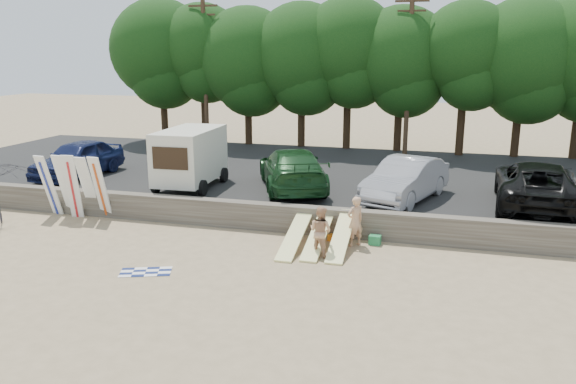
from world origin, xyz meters
name	(u,v)px	position (x,y,z in m)	size (l,w,h in m)	color
ground	(300,264)	(0.00, 0.00, 0.00)	(120.00, 120.00, 0.00)	tan
seawall	(321,221)	(0.00, 3.00, 0.50)	(44.00, 0.50, 1.00)	#6B6356
parking_lot	(354,180)	(0.00, 10.50, 0.35)	(44.00, 14.50, 0.70)	#282828
treeline	(370,54)	(-0.34, 17.51, 6.27)	(33.45, 6.54, 9.02)	#382616
utility_poles	(409,70)	(2.00, 16.00, 5.43)	(25.80, 0.26, 9.00)	#473321
box_trailer	(190,155)	(-6.31, 5.73, 2.11)	(2.39, 4.05, 2.51)	beige
car_0	(78,159)	(-12.28, 6.27, 1.55)	(2.01, 5.00, 1.70)	#131C44
car_1	(292,169)	(-2.04, 6.60, 1.57)	(2.44, 5.99, 1.74)	#163E1C
car_2	(406,180)	(2.72, 5.98, 1.53)	(1.76, 5.04, 1.66)	#A09FA4
car_3	(537,184)	(7.53, 6.34, 1.56)	(2.87, 6.22, 1.73)	black
surfboard_upright_0	(49,186)	(-10.86, 2.37, 1.26)	(0.50, 0.06, 2.60)	white
surfboard_upright_1	(65,185)	(-10.22, 2.52, 1.27)	(0.50, 0.06, 2.60)	white
surfboard_upright_2	(72,187)	(-9.75, 2.35, 1.28)	(0.50, 0.06, 2.60)	white
surfboard_upright_3	(88,187)	(-9.26, 2.63, 1.25)	(0.50, 0.06, 2.60)	white
surfboard_upright_4	(100,188)	(-8.64, 2.53, 1.27)	(0.50, 0.06, 2.60)	white
surfboard_low_0	(295,236)	(-0.55, 1.37, 0.41)	(0.56, 3.00, 0.07)	#FFFBA0
surfboard_low_1	(318,236)	(0.21, 1.56, 0.42)	(0.56, 3.00, 0.07)	#FFFBA0
surfboard_low_2	(342,235)	(1.01, 1.57, 0.50)	(0.56, 3.00, 0.07)	#FFFBA0
beachgoer_a	(355,221)	(1.36, 2.10, 0.86)	(0.63, 0.41, 1.72)	tan
beachgoer_b	(320,231)	(0.44, 0.89, 0.82)	(0.79, 0.62, 1.63)	tan
cooler	(375,240)	(2.01, 2.40, 0.16)	(0.38, 0.30, 0.32)	#25894C
gear_bag	(333,238)	(0.55, 2.40, 0.11)	(0.30, 0.25, 0.22)	orange
beach_towel	(146,272)	(-4.27, -1.91, 0.01)	(1.50, 1.50, 0.00)	white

